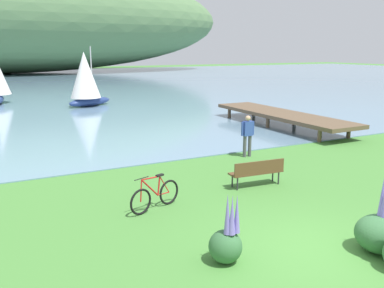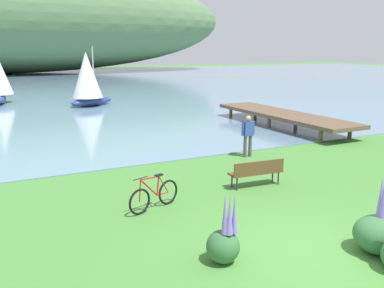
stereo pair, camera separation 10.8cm
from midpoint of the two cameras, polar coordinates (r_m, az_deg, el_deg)
name	(u,v)px [view 1 (the left image)]	position (r m, az deg, el deg)	size (l,w,h in m)	color
ground_plane	(313,249)	(9.89, 15.86, -13.66)	(200.00, 200.00, 0.00)	#478438
bay_water	(33,85)	(55.03, -20.93, 7.51)	(180.00, 80.00, 0.04)	#6B8EA8
distant_hillside	(1,17)	(83.00, -24.67, 15.50)	(84.10, 28.00, 19.54)	#567A4C
park_bench_near_camera	(257,171)	(13.56, 8.67, -3.63)	(1.83, 0.61, 0.88)	brown
bicycle_leaning_near_bench	(155,196)	(11.61, -5.32, -7.02)	(1.68, 0.66, 1.01)	black
person_at_shoreline	(248,133)	(17.15, 7.41, 1.46)	(0.61, 0.23, 1.71)	#4C4C51
echium_bush_mid_cluster	(227,241)	(8.83, 4.37, -13.01)	(0.70, 0.70, 1.54)	#386B3D
echium_bush_far_cluster	(380,231)	(10.09, 24.03, -10.84)	(1.08, 1.08, 1.72)	#386B3D
sailboat_toward_hillside	(85,79)	(32.91, -14.42, 8.64)	(3.91, 3.03, 4.49)	navy
pier_dock	(282,115)	(24.25, 12.01, 3.91)	(2.40, 10.00, 0.80)	brown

